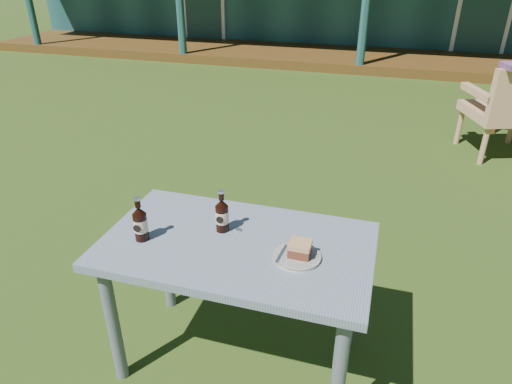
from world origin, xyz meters
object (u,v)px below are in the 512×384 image
(cafe_table, at_px, (237,261))
(cola_bottle_near, at_px, (222,215))
(armchair_left, at_px, (512,107))
(cola_bottle_far, at_px, (140,223))
(cake_slice, at_px, (300,248))
(plate, at_px, (297,256))

(cafe_table, xyz_separation_m, cola_bottle_near, (-0.09, 0.07, 0.18))
(cafe_table, bearing_deg, armchair_left, 62.11)
(cafe_table, height_order, armchair_left, armchair_left)
(cola_bottle_near, relative_size, armchair_left, 0.22)
(cola_bottle_far, xyz_separation_m, armchair_left, (2.13, 3.34, -0.28))
(cake_slice, distance_m, cola_bottle_near, 0.40)
(plate, distance_m, armchair_left, 3.59)
(cake_slice, bearing_deg, plate, -139.30)
(plate, xyz_separation_m, cola_bottle_far, (-0.69, -0.06, 0.08))
(cafe_table, relative_size, cola_bottle_far, 5.68)
(cafe_table, xyz_separation_m, plate, (0.28, -0.04, 0.11))
(plate, bearing_deg, cake_slice, 40.70)
(cola_bottle_far, bearing_deg, cola_bottle_near, 28.49)
(plate, distance_m, cola_bottle_near, 0.40)
(cola_bottle_far, relative_size, armchair_left, 0.23)
(plate, bearing_deg, cola_bottle_near, 163.20)
(plate, height_order, cake_slice, cake_slice)
(cafe_table, bearing_deg, cake_slice, -5.94)
(cafe_table, xyz_separation_m, cake_slice, (0.29, -0.03, 0.15))
(cola_bottle_near, bearing_deg, armchair_left, 60.25)
(plate, relative_size, cake_slice, 2.22)
(cake_slice, bearing_deg, armchair_left, 66.47)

